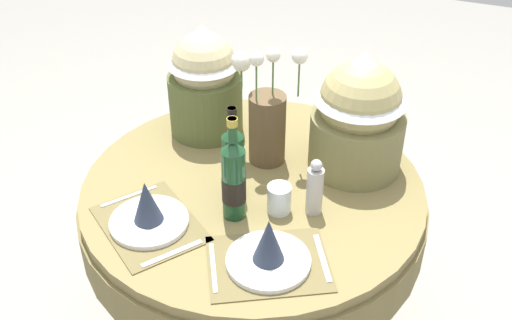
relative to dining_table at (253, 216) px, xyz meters
name	(u,v)px	position (x,y,z in m)	size (l,w,h in m)	color
dining_table	(253,216)	(0.00, 0.00, 0.00)	(1.15, 1.15, 0.74)	olive
place_setting_left	(148,213)	(-0.22, -0.30, 0.18)	(0.43, 0.41, 0.16)	brown
place_setting_right	(268,252)	(0.18, -0.32, 0.18)	(0.42, 0.39, 0.16)	brown
flower_vase	(265,117)	(-0.02, 0.16, 0.30)	(0.25, 0.13, 0.42)	brown
wine_bottle_left	(233,162)	(-0.04, -0.07, 0.26)	(0.07, 0.07, 0.32)	#194223
wine_bottle_right	(234,180)	(0.01, -0.16, 0.27)	(0.07, 0.07, 0.35)	#194223
tumbler_near_left	(279,199)	(0.13, -0.09, 0.18)	(0.08, 0.08, 0.09)	silver
pepper_mill	(315,189)	(0.23, -0.06, 0.22)	(0.05, 0.05, 0.19)	#B7B2AD
gift_tub_back_left	(204,77)	(-0.29, 0.25, 0.36)	(0.27, 0.27, 0.42)	#566033
gift_tub_back_right	(359,109)	(0.28, 0.23, 0.36)	(0.31, 0.31, 0.43)	olive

